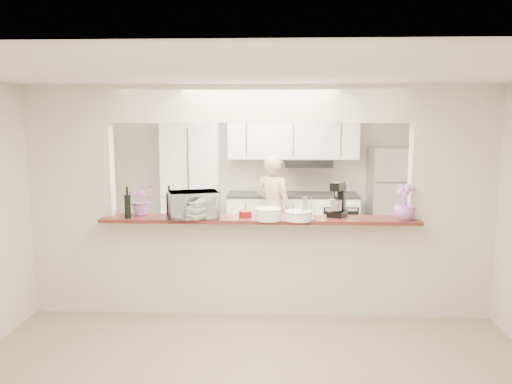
# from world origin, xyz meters

# --- Properties ---
(floor) EXTENTS (6.00, 6.00, 0.00)m
(floor) POSITION_xyz_m (0.00, 0.00, 0.00)
(floor) COLOR gray
(floor) RESTS_ON ground
(tile_overlay) EXTENTS (5.00, 2.90, 0.01)m
(tile_overlay) POSITION_xyz_m (0.00, 1.55, 0.01)
(tile_overlay) COLOR beige
(tile_overlay) RESTS_ON floor
(partition) EXTENTS (5.00, 0.15, 2.50)m
(partition) POSITION_xyz_m (0.00, 0.00, 1.48)
(partition) COLOR silver
(partition) RESTS_ON floor
(bar_counter) EXTENTS (3.40, 0.38, 1.09)m
(bar_counter) POSITION_xyz_m (0.00, -0.00, 0.58)
(bar_counter) COLOR silver
(bar_counter) RESTS_ON floor
(kitchen_cabinets) EXTENTS (3.15, 0.62, 2.25)m
(kitchen_cabinets) POSITION_xyz_m (-0.19, 2.72, 0.97)
(kitchen_cabinets) COLOR white
(kitchen_cabinets) RESTS_ON floor
(refrigerator) EXTENTS (0.75, 0.70, 1.70)m
(refrigerator) POSITION_xyz_m (2.05, 2.65, 0.85)
(refrigerator) COLOR #ADAEB3
(refrigerator) RESTS_ON floor
(flower_left) EXTENTS (0.37, 0.34, 0.34)m
(flower_left) POSITION_xyz_m (-1.30, 0.05, 1.26)
(flower_left) COLOR pink
(flower_left) RESTS_ON bar_counter
(wine_bottle_a) EXTENTS (0.07, 0.07, 0.34)m
(wine_bottle_a) POSITION_xyz_m (-1.40, -0.15, 1.22)
(wine_bottle_a) COLOR black
(wine_bottle_a) RESTS_ON bar_counter
(wine_bottle_b) EXTENTS (0.07, 0.07, 0.33)m
(wine_bottle_b) POSITION_xyz_m (-1.00, 0.07, 1.22)
(wine_bottle_b) COLOR black
(wine_bottle_b) RESTS_ON bar_counter
(toaster_oven) EXTENTS (0.60, 0.49, 0.29)m
(toaster_oven) POSITION_xyz_m (-0.70, -0.10, 1.23)
(toaster_oven) COLOR #B4B4B9
(toaster_oven) RESTS_ON bar_counter
(serving_bowls) EXTENTS (0.36, 0.36, 0.20)m
(serving_bowls) POSITION_xyz_m (-0.67, -0.17, 1.19)
(serving_bowls) COLOR white
(serving_bowls) RESTS_ON bar_counter
(plate_stack_a) EXTENTS (0.27, 0.27, 0.13)m
(plate_stack_a) POSITION_xyz_m (0.10, -0.19, 1.15)
(plate_stack_a) COLOR white
(plate_stack_a) RESTS_ON bar_counter
(plate_stack_b) EXTENTS (0.29, 0.29, 0.10)m
(plate_stack_b) POSITION_xyz_m (0.42, -0.19, 1.14)
(plate_stack_b) COLOR white
(plate_stack_b) RESTS_ON bar_counter
(red_bowl) EXTENTS (0.14, 0.14, 0.07)m
(red_bowl) POSITION_xyz_m (-0.15, -0.03, 1.12)
(red_bowl) COLOR maroon
(red_bowl) RESTS_ON bar_counter
(tan_bowl) EXTENTS (0.16, 0.16, 0.07)m
(tan_bowl) POSITION_xyz_m (0.05, -0.03, 1.13)
(tan_bowl) COLOR tan
(tan_bowl) RESTS_ON bar_counter
(utensil_caddy) EXTENTS (0.29, 0.21, 0.24)m
(utensil_caddy) POSITION_xyz_m (0.45, -0.15, 1.19)
(utensil_caddy) COLOR silver
(utensil_caddy) RESTS_ON bar_counter
(stand_mixer) EXTENTS (0.25, 0.30, 0.38)m
(stand_mixer) POSITION_xyz_m (0.86, 0.06, 1.26)
(stand_mixer) COLOR black
(stand_mixer) RESTS_ON bar_counter
(flower_right) EXTENTS (0.25, 0.25, 0.38)m
(flower_right) POSITION_xyz_m (1.53, -0.12, 1.28)
(flower_right) COLOR #D371D1
(flower_right) RESTS_ON bar_counter
(person) EXTENTS (0.70, 0.62, 1.61)m
(person) POSITION_xyz_m (0.14, 2.06, 0.80)
(person) COLOR tan
(person) RESTS_ON floor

